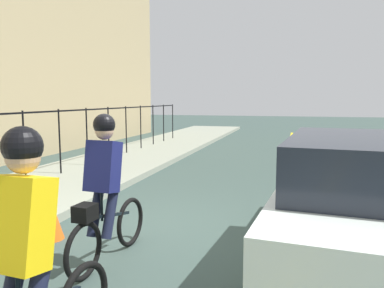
% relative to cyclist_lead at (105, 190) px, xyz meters
% --- Properties ---
extents(ground_plane, '(80.00, 80.00, 0.00)m').
position_rel_cyclist_lead_xyz_m(ground_plane, '(1.20, -0.34, -0.91)').
color(ground_plane, '#394B46').
extents(lane_line_centre, '(36.00, 0.12, 0.01)m').
position_rel_cyclist_lead_xyz_m(lane_line_centre, '(1.20, -1.94, -0.91)').
color(lane_line_centre, yellow).
rests_on(lane_line_centre, ground).
extents(iron_fence, '(21.51, 0.04, 1.60)m').
position_rel_cyclist_lead_xyz_m(iron_fence, '(2.20, 3.46, 0.36)').
color(iron_fence, black).
rests_on(iron_fence, sidewalk).
extents(cyclist_lead, '(1.71, 0.38, 1.83)m').
position_rel_cyclist_lead_xyz_m(cyclist_lead, '(0.00, 0.00, 0.00)').
color(cyclist_lead, black).
rests_on(cyclist_lead, ground).
extents(cyclist_follow, '(1.71, 0.38, 1.83)m').
position_rel_cyclist_lead_xyz_m(cyclist_follow, '(-1.98, -0.50, 0.00)').
color(cyclist_follow, black).
rests_on(cyclist_follow, ground).
extents(patrol_sedan, '(4.54, 2.24, 1.58)m').
position_rel_cyclist_lead_xyz_m(patrol_sedan, '(0.67, -2.94, -0.09)').
color(patrol_sedan, white).
rests_on(patrol_sedan, ground).
extents(traffic_cone_near, '(0.36, 0.36, 0.65)m').
position_rel_cyclist_lead_xyz_m(traffic_cone_near, '(0.51, 1.15, -0.59)').
color(traffic_cone_near, '#FE6019').
rests_on(traffic_cone_near, ground).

